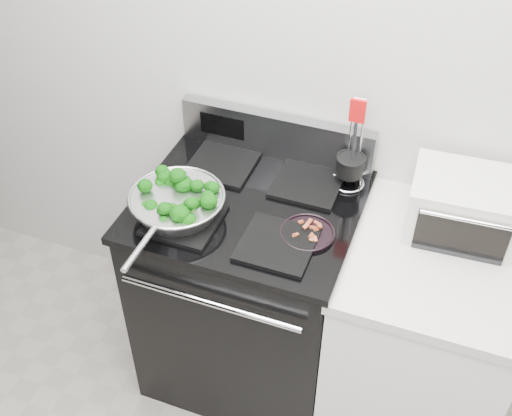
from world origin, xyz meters
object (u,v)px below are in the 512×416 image
at_px(gas_range, 249,288).
at_px(bacon_plate, 307,231).
at_px(toaster_oven, 465,206).
at_px(skillet, 177,203).
at_px(utensil_holder, 350,170).

height_order(gas_range, bacon_plate, gas_range).
relative_size(bacon_plate, toaster_oven, 0.49).
xyz_separation_m(bacon_plate, toaster_oven, (0.48, 0.24, 0.06)).
bearing_deg(skillet, gas_range, 36.37).
distance_m(skillet, bacon_plate, 0.46).
relative_size(bacon_plate, utensil_holder, 0.51).
bearing_deg(gas_range, skillet, -143.87).
bearing_deg(utensil_holder, toaster_oven, -8.68).
bearing_deg(bacon_plate, toaster_oven, 26.89).
xyz_separation_m(skillet, toaster_oven, (0.93, 0.30, 0.02)).
bearing_deg(utensil_holder, skillet, -143.25).
bearing_deg(skillet, toaster_oven, 18.32).
bearing_deg(bacon_plate, gas_range, 160.35).
relative_size(utensil_holder, toaster_oven, 0.98).
relative_size(gas_range, toaster_oven, 2.98).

